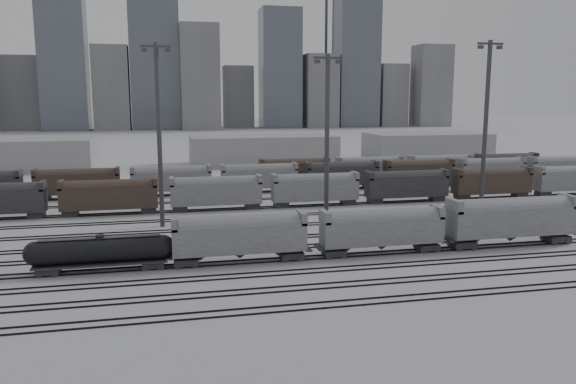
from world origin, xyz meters
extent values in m
plane|color=silver|center=(0.00, 0.00, 0.00)|extent=(900.00, 900.00, 0.00)
cube|color=black|center=(0.00, -14.72, 0.08)|extent=(220.00, 0.07, 0.16)
cube|color=black|center=(0.00, -13.28, 0.08)|extent=(220.00, 0.07, 0.16)
cube|color=black|center=(0.00, -9.72, 0.08)|extent=(220.00, 0.07, 0.16)
cube|color=black|center=(0.00, -8.28, 0.08)|extent=(220.00, 0.07, 0.16)
cube|color=black|center=(0.00, -4.72, 0.08)|extent=(220.00, 0.07, 0.16)
cube|color=black|center=(0.00, -3.28, 0.08)|extent=(220.00, 0.07, 0.16)
cube|color=black|center=(0.00, 0.28, 0.08)|extent=(220.00, 0.07, 0.16)
cube|color=black|center=(0.00, 1.72, 0.08)|extent=(220.00, 0.07, 0.16)
cube|color=black|center=(0.00, 5.28, 0.08)|extent=(220.00, 0.07, 0.16)
cube|color=black|center=(0.00, 6.72, 0.08)|extent=(220.00, 0.07, 0.16)
cube|color=black|center=(0.00, 10.28, 0.08)|extent=(220.00, 0.07, 0.16)
cube|color=black|center=(0.00, 11.72, 0.08)|extent=(220.00, 0.07, 0.16)
cube|color=black|center=(0.00, 17.28, 0.08)|extent=(220.00, 0.07, 0.16)
cube|color=black|center=(0.00, 18.72, 0.08)|extent=(220.00, 0.07, 0.16)
cube|color=black|center=(0.00, 24.28, 0.08)|extent=(220.00, 0.07, 0.16)
cube|color=black|center=(0.00, 25.72, 0.08)|extent=(220.00, 0.07, 0.16)
cube|color=black|center=(0.00, 31.28, 0.08)|extent=(220.00, 0.07, 0.16)
cube|color=black|center=(0.00, 32.72, 0.08)|extent=(220.00, 0.07, 0.16)
cube|color=black|center=(0.00, 39.28, 0.08)|extent=(220.00, 0.07, 0.16)
cube|color=black|center=(0.00, 40.72, 0.08)|extent=(220.00, 0.07, 0.16)
cube|color=black|center=(0.00, 47.28, 0.08)|extent=(220.00, 0.07, 0.16)
cube|color=black|center=(0.00, 48.72, 0.08)|extent=(220.00, 0.07, 0.16)
cube|color=black|center=(0.00, 55.28, 0.08)|extent=(220.00, 0.07, 0.16)
cube|color=black|center=(0.00, 56.72, 0.08)|extent=(220.00, 0.07, 0.16)
cube|color=#252527|center=(-29.65, 1.00, 0.49)|extent=(2.33, 1.88, 0.63)
cube|color=#252527|center=(-18.91, 1.00, 0.49)|extent=(2.33, 1.88, 0.63)
cube|color=#252527|center=(-24.28, 1.00, 0.94)|extent=(13.88, 2.42, 0.22)
cylinder|color=black|center=(-24.28, 1.00, 2.37)|extent=(12.98, 2.60, 2.60)
sphere|color=black|center=(-30.77, 1.00, 2.37)|extent=(2.60, 2.60, 2.60)
sphere|color=black|center=(-17.79, 1.00, 2.37)|extent=(2.60, 2.60, 2.60)
cylinder|color=black|center=(-24.28, 1.00, 3.80)|extent=(0.90, 0.90, 0.45)
cube|color=#252527|center=(-24.28, 1.00, 3.72)|extent=(12.53, 0.81, 0.05)
cube|color=#252527|center=(-15.31, 1.00, 0.55)|extent=(2.60, 2.10, 0.70)
cube|color=#252527|center=(-3.31, 1.00, 0.55)|extent=(2.60, 2.10, 0.70)
cube|color=gray|center=(-9.31, 1.00, 2.90)|extent=(15.00, 3.00, 3.20)
cylinder|color=gray|center=(-9.31, 1.00, 4.10)|extent=(13.60, 2.90, 2.90)
cube|color=gray|center=(-16.51, 1.00, 4.90)|extent=(0.70, 3.00, 1.40)
cube|color=gray|center=(-2.11, 1.00, 4.90)|extent=(0.70, 3.00, 1.40)
cone|color=#252527|center=(-9.31, 1.00, 0.95)|extent=(2.40, 2.40, 0.90)
cube|color=#252527|center=(1.84, 1.00, 0.54)|extent=(2.56, 2.07, 0.69)
cube|color=#252527|center=(13.67, 1.00, 0.54)|extent=(2.56, 2.07, 0.69)
cube|color=gray|center=(7.76, 1.00, 2.86)|extent=(14.79, 2.96, 3.16)
cylinder|color=gray|center=(7.76, 1.00, 4.04)|extent=(13.41, 2.86, 2.86)
cube|color=gray|center=(0.66, 1.00, 4.83)|extent=(0.69, 2.96, 1.38)
cube|color=gray|center=(14.86, 1.00, 4.83)|extent=(0.69, 2.96, 1.38)
cone|color=#252527|center=(7.76, 1.00, 0.94)|extent=(2.37, 2.37, 0.89)
cube|color=#252527|center=(18.42, 1.00, 0.61)|extent=(2.89, 2.33, 0.78)
cube|color=#252527|center=(31.74, 1.00, 0.61)|extent=(2.89, 2.33, 0.78)
cube|color=gray|center=(25.08, 1.00, 3.22)|extent=(16.65, 3.33, 3.55)
cylinder|color=gray|center=(25.08, 1.00, 4.55)|extent=(15.10, 3.22, 3.22)
cube|color=gray|center=(17.09, 1.00, 5.44)|extent=(0.78, 3.33, 1.55)
cube|color=gray|center=(33.07, 1.00, 5.44)|extent=(0.78, 3.33, 1.55)
cone|color=#252527|center=(25.08, 1.00, 1.05)|extent=(2.66, 2.66, 1.00)
cylinder|color=#3A3A3C|center=(-17.83, 21.43, 12.99)|extent=(0.67, 0.67, 25.98)
cube|color=#3A3A3C|center=(-17.83, 21.43, 25.46)|extent=(4.16, 0.31, 0.31)
cube|color=#3A3A3C|center=(-19.39, 21.43, 24.94)|extent=(0.73, 0.52, 0.52)
cube|color=#3A3A3C|center=(-16.27, 21.43, 24.94)|extent=(0.73, 0.52, 0.52)
cylinder|color=#3A3A3C|center=(4.11, 12.08, 12.05)|extent=(0.62, 0.62, 24.10)
cube|color=#3A3A3C|center=(4.11, 12.08, 23.62)|extent=(3.86, 0.29, 0.29)
cube|color=#3A3A3C|center=(2.67, 12.08, 23.13)|extent=(0.67, 0.48, 0.48)
cube|color=#3A3A3C|center=(5.56, 12.08, 23.13)|extent=(0.67, 0.48, 0.48)
cylinder|color=#3A3A3C|center=(33.27, 21.15, 13.69)|extent=(0.70, 0.70, 27.37)
cube|color=#3A3A3C|center=(33.27, 21.15, 26.83)|extent=(4.38, 0.33, 0.33)
cube|color=#3A3A3C|center=(31.62, 21.15, 26.28)|extent=(0.77, 0.55, 0.55)
cube|color=#3A3A3C|center=(34.91, 21.15, 26.28)|extent=(0.77, 0.55, 0.55)
cube|color=#44322B|center=(-26.00, 32.00, 2.80)|extent=(15.00, 3.00, 5.60)
cube|color=gray|center=(-9.00, 32.00, 2.80)|extent=(15.00, 3.00, 5.60)
cube|color=gray|center=(8.00, 32.00, 2.80)|extent=(15.00, 3.00, 5.60)
cube|color=#252527|center=(25.00, 32.00, 2.80)|extent=(15.00, 3.00, 5.60)
cube|color=#44322B|center=(42.00, 32.00, 2.80)|extent=(15.00, 3.00, 5.60)
cube|color=gray|center=(59.00, 32.00, 2.80)|extent=(15.00, 3.00, 5.60)
cube|color=#44322B|center=(-33.00, 48.00, 2.80)|extent=(15.00, 3.00, 5.60)
cube|color=gray|center=(-16.00, 48.00, 2.80)|extent=(15.00, 3.00, 5.60)
cube|color=gray|center=(1.00, 48.00, 2.80)|extent=(15.00, 3.00, 5.60)
cube|color=#252527|center=(18.00, 48.00, 2.80)|extent=(15.00, 3.00, 5.60)
cube|color=#44322B|center=(35.00, 48.00, 2.80)|extent=(15.00, 3.00, 5.60)
cube|color=gray|center=(52.00, 48.00, 2.80)|extent=(15.00, 3.00, 5.60)
cube|color=gray|center=(69.00, 48.00, 2.80)|extent=(15.00, 3.00, 5.60)
cube|color=#44322B|center=(10.00, 56.00, 2.80)|extent=(15.00, 3.00, 5.60)
cube|color=gray|center=(27.00, 56.00, 2.80)|extent=(15.00, 3.00, 5.60)
cube|color=gray|center=(44.00, 56.00, 2.80)|extent=(15.00, 3.00, 5.60)
cube|color=#252527|center=(61.00, 56.00, 2.80)|extent=(15.00, 3.00, 5.60)
cube|color=gray|center=(10.00, 95.00, 4.00)|extent=(40.00, 18.00, 8.00)
cube|color=gray|center=(60.00, 95.00, 4.00)|extent=(35.00, 18.00, 8.00)
cube|color=gray|center=(-95.00, 280.00, 21.00)|extent=(22.00, 17.60, 42.00)
cube|color=#545A66|center=(-70.00, 280.00, 40.00)|extent=(25.00, 20.00, 80.00)
cube|color=gray|center=(-45.00, 280.00, 24.00)|extent=(20.00, 16.00, 48.00)
cube|color=#545A66|center=(-20.00, 280.00, 47.50)|extent=(28.00, 22.40, 95.00)
cube|color=gray|center=(5.00, 280.00, 30.00)|extent=(22.00, 17.60, 60.00)
cube|color=gray|center=(30.00, 280.00, 19.00)|extent=(18.00, 14.40, 38.00)
cube|color=#545A66|center=(55.00, 280.00, 36.00)|extent=(24.00, 19.20, 72.00)
cube|color=gray|center=(80.00, 280.00, 22.50)|extent=(20.00, 16.00, 45.00)
cube|color=#545A66|center=(105.00, 280.00, 44.00)|extent=(26.00, 20.80, 88.00)
cube|color=gray|center=(130.00, 280.00, 20.00)|extent=(18.00, 14.40, 40.00)
cube|color=gray|center=(155.00, 280.00, 26.00)|extent=(22.00, 17.60, 52.00)
cylinder|color=#3A3A3C|center=(-30.00, 305.00, 50.00)|extent=(1.80, 1.80, 100.00)
cylinder|color=#3A3A3C|center=(90.00, 305.00, 50.00)|extent=(1.80, 1.80, 100.00)
camera|label=1|loc=(-17.40, -60.11, 18.46)|focal=35.00mm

